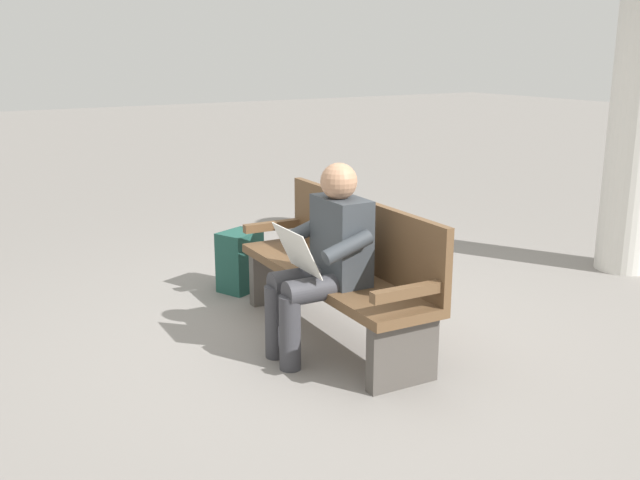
{
  "coord_description": "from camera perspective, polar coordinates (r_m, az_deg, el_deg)",
  "views": [
    {
      "loc": [
        -3.73,
        2.4,
        1.82
      ],
      "look_at": [
        -0.1,
        0.15,
        0.7
      ],
      "focal_mm": 40.89,
      "sensor_mm": 36.0,
      "label": 1
    }
  ],
  "objects": [
    {
      "name": "person_seated",
      "position": [
        4.34,
        0.39,
        -1.22
      ],
      "size": [
        0.59,
        0.59,
        1.18
      ],
      "rotation": [
        0.0,
        0.0,
        -0.06
      ],
      "color": "#33383D",
      "rests_on": "ground"
    },
    {
      "name": "backpack",
      "position": [
        5.66,
        -6.34,
        -1.69
      ],
      "size": [
        0.36,
        0.37,
        0.47
      ],
      "rotation": [
        0.0,
        0.0,
        5.11
      ],
      "color": "#1E4C42",
      "rests_on": "ground"
    },
    {
      "name": "ground_plane",
      "position": [
        4.79,
        0.9,
        -7.62
      ],
      "size": [
        40.0,
        40.0,
        0.0
      ],
      "primitive_type": "plane",
      "color": "gray"
    },
    {
      "name": "bench_near",
      "position": [
        4.67,
        1.68,
        -2.24
      ],
      "size": [
        1.82,
        0.58,
        0.9
      ],
      "rotation": [
        0.0,
        0.0,
        -0.06
      ],
      "color": "brown",
      "rests_on": "ground"
    }
  ]
}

